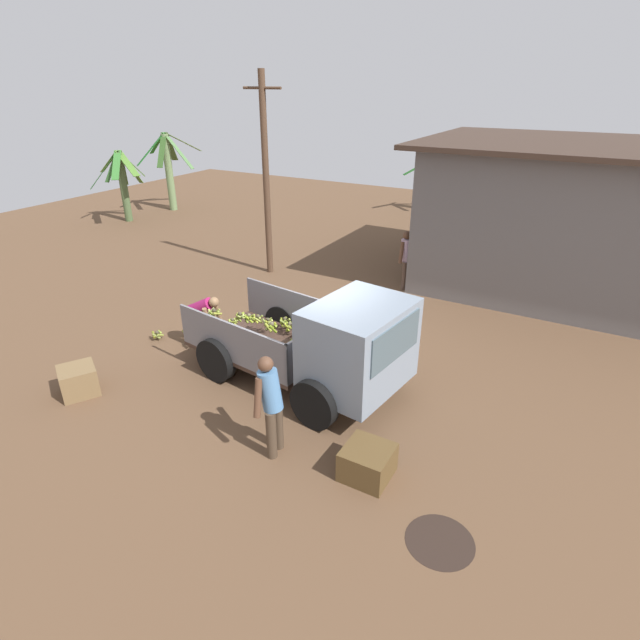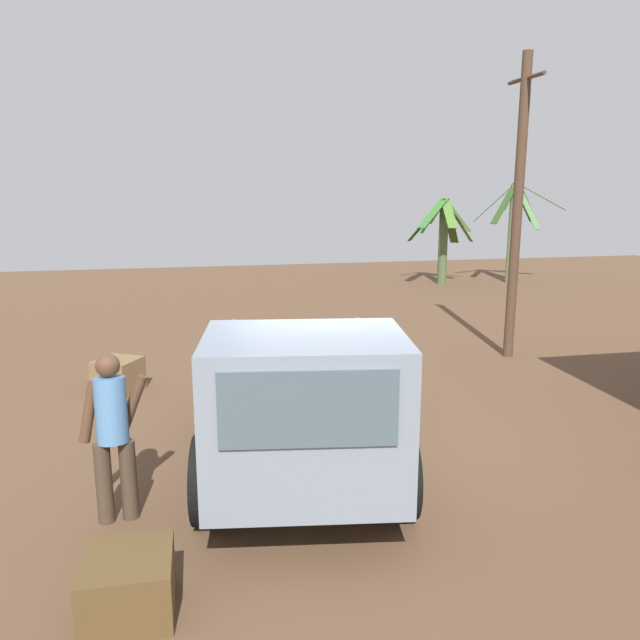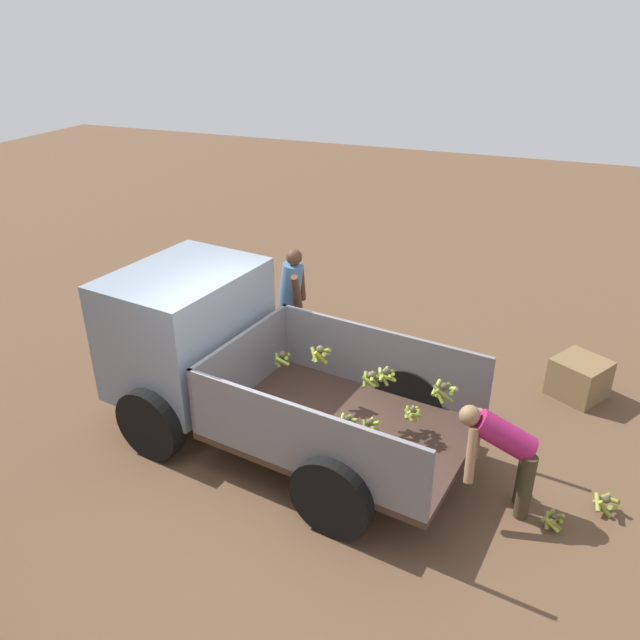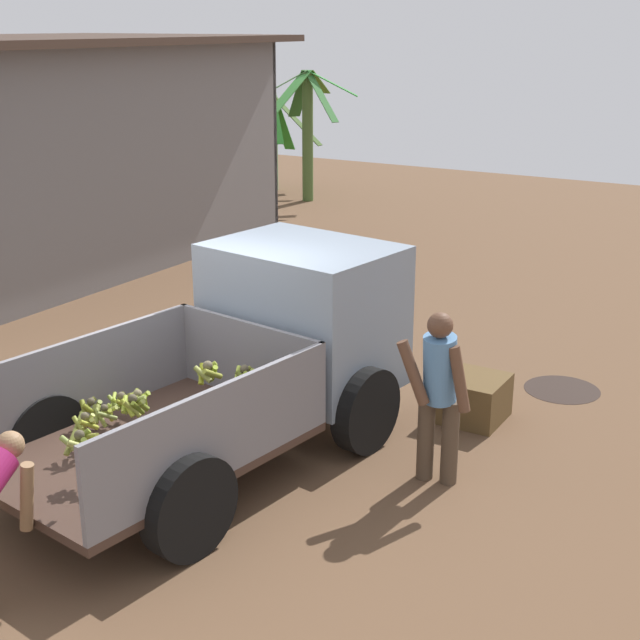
{
  "view_description": "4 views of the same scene",
  "coord_description": "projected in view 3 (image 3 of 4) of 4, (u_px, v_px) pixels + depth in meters",
  "views": [
    {
      "loc": [
        4.39,
        -7.43,
        5.13
      ],
      "look_at": [
        0.8,
        -1.02,
        1.6
      ],
      "focal_mm": 28.0,
      "sensor_mm": 36.0,
      "label": 1
    },
    {
      "loc": [
        6.65,
        -1.72,
        3.21
      ],
      "look_at": [
        -0.84,
        -0.16,
        1.52
      ],
      "focal_mm": 35.0,
      "sensor_mm": 36.0,
      "label": 2
    },
    {
      "loc": [
        -2.57,
        4.81,
        4.58
      ],
      "look_at": [
        -0.04,
        -1.5,
        1.19
      ],
      "focal_mm": 35.0,
      "sensor_mm": 36.0,
      "label": 3
    },
    {
      "loc": [
        -5.97,
        -5.32,
        3.99
      ],
      "look_at": [
        0.39,
        -1.55,
        1.52
      ],
      "focal_mm": 50.0,
      "sensor_mm": 36.0,
      "label": 4
    }
  ],
  "objects": [
    {
      "name": "ground",
      "position": [
        267.0,
        471.0,
        6.9
      ],
      "size": [
        36.0,
        36.0,
        0.0
      ],
      "primitive_type": "plane",
      "color": "brown"
    },
    {
      "name": "mud_patch_0",
      "position": [
        154.0,
        313.0,
        10.49
      ],
      "size": [
        0.86,
        0.86,
        0.01
      ],
      "primitive_type": "cylinder",
      "color": "#2D201A",
      "rests_on": "ground"
    },
    {
      "name": "cargo_truck",
      "position": [
        218.0,
        349.0,
        7.35
      ],
      "size": [
        4.36,
        2.55,
        1.89
      ],
      "rotation": [
        0.0,
        0.0,
        -0.14
      ],
      "color": "#3F2C23",
      "rests_on": "ground"
    },
    {
      "name": "person_foreground_visitor",
      "position": [
        291.0,
        298.0,
        8.86
      ],
      "size": [
        0.45,
        0.67,
        1.65
      ],
      "rotation": [
        0.0,
        0.0,
        3.28
      ],
      "color": "#483829",
      "rests_on": "ground"
    },
    {
      "name": "person_worker_loading",
      "position": [
        505.0,
        450.0,
        6.12
      ],
      "size": [
        0.81,
        0.6,
        1.16
      ],
      "rotation": [
        0.0,
        0.0,
        0.15
      ],
      "color": "#3B341E",
      "rests_on": "ground"
    },
    {
      "name": "banana_bunch_on_ground_0",
      "position": [
        606.0,
        503.0,
        6.29
      ],
      "size": [
        0.27,
        0.27,
        0.21
      ],
      "color": "#494230",
      "rests_on": "ground"
    },
    {
      "name": "banana_bunch_on_ground_1",
      "position": [
        553.0,
        520.0,
        6.1
      ],
      "size": [
        0.22,
        0.22,
        0.18
      ],
      "color": "#4E4733",
      "rests_on": "ground"
    },
    {
      "name": "wooden_crate_0",
      "position": [
        579.0,
        378.0,
        8.16
      ],
      "size": [
        0.83,
        0.83,
        0.52
      ],
      "primitive_type": "cube",
      "rotation": [
        0.0,
        0.0,
        2.62
      ],
      "color": "brown",
      "rests_on": "ground"
    },
    {
      "name": "wooden_crate_1",
      "position": [
        198.0,
        329.0,
        9.46
      ],
      "size": [
        0.68,
        0.68,
        0.47
      ],
      "primitive_type": "cube",
      "rotation": [
        0.0,
        0.0,
        3.13
      ],
      "color": "brown",
      "rests_on": "ground"
    }
  ]
}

